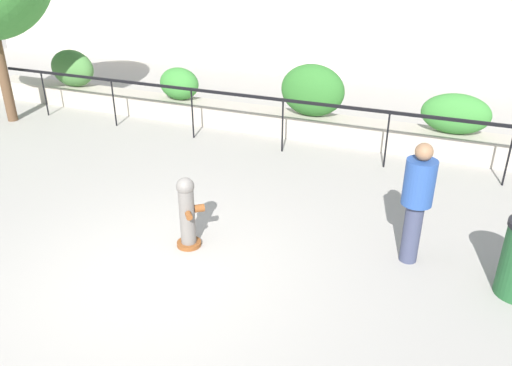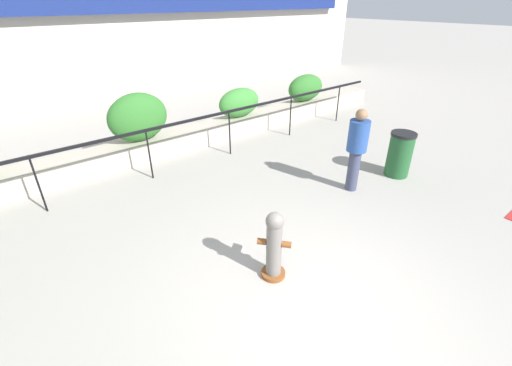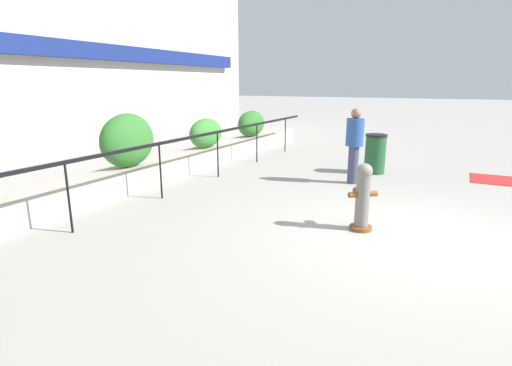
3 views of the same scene
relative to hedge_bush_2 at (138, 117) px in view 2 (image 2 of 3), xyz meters
name	(u,v)px [view 2 (image 2 of 3)]	position (x,y,z in m)	size (l,w,h in m)	color
ground_plane	(318,315)	(-0.28, -6.00, -1.08)	(120.00, 120.00, 0.00)	#9E9991
planter_wall_low	(132,153)	(-0.28, 0.00, -0.83)	(18.00, 0.70, 0.50)	#ADA393
fence_railing_segment	(146,135)	(-0.28, -1.10, -0.06)	(15.00, 0.05, 1.15)	black
hedge_bush_2	(138,117)	(0.00, 0.00, 0.00)	(1.44, 0.70, 1.16)	#2D6B28
hedge_bush_3	(239,103)	(3.00, 0.00, -0.17)	(1.35, 0.61, 0.82)	#387F33
hedge_bush_4	(306,88)	(5.76, 0.00, -0.15)	(1.44, 0.70, 0.86)	#2D6B28
fire_hydrant	(274,245)	(-0.24, -5.10, -0.53)	(0.50, 0.50, 1.08)	brown
pedestrian	(357,146)	(2.74, -4.24, -0.09)	(0.55, 0.55, 1.73)	#383D56
trash_bin	(400,154)	(4.08, -4.48, -0.57)	(0.55, 0.55, 1.01)	#1E5128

